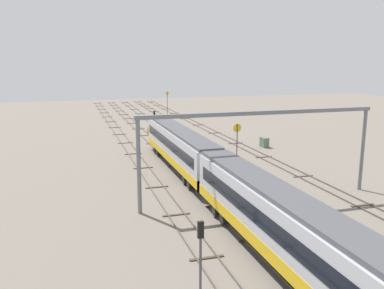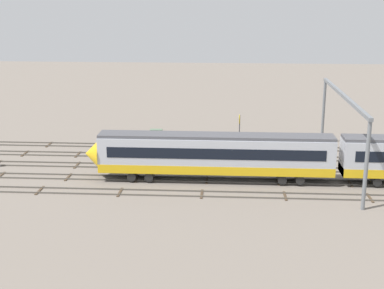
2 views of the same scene
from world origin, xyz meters
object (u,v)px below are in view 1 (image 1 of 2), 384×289
at_px(relay_cabinet, 264,142).
at_px(overhead_gantry, 261,131).
at_px(speed_sign_near_foreground, 237,139).
at_px(signal_light_trackside_departure, 200,252).
at_px(signal_light_trackside_approach, 154,118).
at_px(speed_sign_distant_end, 167,100).

bearing_deg(relay_cabinet, overhead_gantry, 151.98).
distance_m(speed_sign_near_foreground, signal_light_trackside_departure, 28.33).
relative_size(signal_light_trackside_departure, relay_cabinet, 3.03).
relative_size(overhead_gantry, signal_light_trackside_approach, 5.89).
xyz_separation_m(speed_sign_near_foreground, signal_light_trackside_departure, (-25.25, 12.84, -0.56)).
relative_size(speed_sign_distant_end, relay_cabinet, 3.55).
bearing_deg(overhead_gantry, signal_light_trackside_approach, 2.77).
relative_size(speed_sign_near_foreground, signal_light_trackside_departure, 1.16).
bearing_deg(speed_sign_near_foreground, relay_cabinet, -40.56).
bearing_deg(speed_sign_distant_end, signal_light_trackside_approach, 160.85).
bearing_deg(signal_light_trackside_departure, speed_sign_near_foreground, -26.96).
xyz_separation_m(overhead_gantry, signal_light_trackside_approach, (39.43, 1.91, -4.04)).
relative_size(signal_light_trackside_approach, signal_light_trackside_departure, 0.81).
xyz_separation_m(speed_sign_near_foreground, speed_sign_distant_end, (51.33, -3.68, -0.16)).
distance_m(signal_light_trackside_approach, relay_cabinet, 22.37).
bearing_deg(overhead_gantry, relay_cabinet, -28.02).
bearing_deg(overhead_gantry, signal_light_trackside_departure, 143.76).
distance_m(overhead_gantry, speed_sign_near_foreground, 11.54).
relative_size(speed_sign_near_foreground, signal_light_trackside_approach, 1.42).
xyz_separation_m(signal_light_trackside_approach, relay_cabinet, (-17.80, -13.42, -1.87)).
height_order(speed_sign_near_foreground, speed_sign_distant_end, speed_sign_distant_end).
distance_m(overhead_gantry, signal_light_trackside_approach, 39.68).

